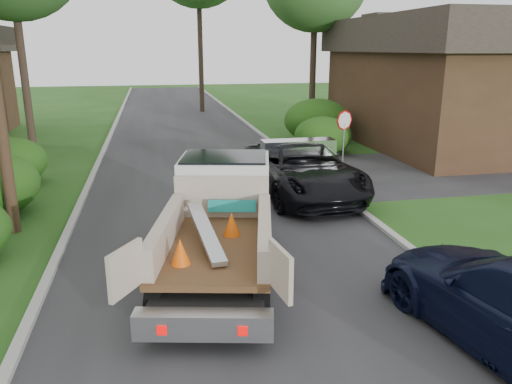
{
  "coord_description": "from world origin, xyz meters",
  "views": [
    {
      "loc": [
        -1.77,
        -8.44,
        4.67
      ],
      "look_at": [
        0.67,
        3.32,
        1.2
      ],
      "focal_mm": 35.0,
      "sensor_mm": 36.0,
      "label": 1
    }
  ],
  "objects": [
    {
      "name": "house_right",
      "position": [
        13.0,
        14.0,
        3.16
      ],
      "size": [
        9.72,
        12.96,
        6.2
      ],
      "rotation": [
        0.0,
        0.0,
        1.57
      ],
      "color": "#3D2819",
      "rests_on": "ground"
    },
    {
      "name": "ground",
      "position": [
        0.0,
        0.0,
        0.0
      ],
      "size": [
        120.0,
        120.0,
        0.0
      ],
      "primitive_type": "plane",
      "color": "#214E16",
      "rests_on": "ground"
    },
    {
      "name": "side_street",
      "position": [
        12.0,
        9.0,
        0.01
      ],
      "size": [
        16.0,
        7.0,
        0.02
      ],
      "primitive_type": "cube",
      "color": "#28282B",
      "rests_on": "ground"
    },
    {
      "name": "road",
      "position": [
        0.0,
        10.0,
        0.0
      ],
      "size": [
        8.0,
        90.0,
        0.02
      ],
      "primitive_type": "cube",
      "color": "#28282B",
      "rests_on": "ground"
    },
    {
      "name": "black_pickup",
      "position": [
        2.92,
        6.83,
        0.86
      ],
      "size": [
        3.22,
        6.36,
        1.72
      ],
      "primitive_type": "imported",
      "rotation": [
        0.0,
        0.0,
        0.06
      ],
      "color": "black",
      "rests_on": "ground"
    },
    {
      "name": "flatbed_truck",
      "position": [
        -0.38,
        2.02,
        1.2
      ],
      "size": [
        3.63,
        6.22,
        2.22
      ],
      "rotation": [
        0.0,
        0.0,
        -0.22
      ],
      "color": "black",
      "rests_on": "ground"
    },
    {
      "name": "curb_right",
      "position": [
        4.1,
        10.0,
        0.06
      ],
      "size": [
        0.2,
        90.0,
        0.12
      ],
      "primitive_type": "cube",
      "color": "#9E9E99",
      "rests_on": "ground"
    },
    {
      "name": "hedge_right_b",
      "position": [
        6.5,
        16.0,
        1.1
      ],
      "size": [
        3.38,
        3.38,
        2.21
      ],
      "primitive_type": "ellipsoid",
      "color": "#17420F",
      "rests_on": "ground"
    },
    {
      "name": "curb_left",
      "position": [
        -4.1,
        10.0,
        0.06
      ],
      "size": [
        0.2,
        90.0,
        0.12
      ],
      "primitive_type": "cube",
      "color": "#9E9E99",
      "rests_on": "ground"
    },
    {
      "name": "hedge_right_a",
      "position": [
        5.8,
        13.0,
        0.85
      ],
      "size": [
        2.6,
        2.6,
        1.7
      ],
      "primitive_type": "ellipsoid",
      "color": "#17420F",
      "rests_on": "ground"
    },
    {
      "name": "hedge_left_c",
      "position": [
        -6.8,
        10.0,
        0.85
      ],
      "size": [
        2.6,
        2.6,
        1.7
      ],
      "primitive_type": "ellipsoid",
      "color": "#17420F",
      "rests_on": "ground"
    },
    {
      "name": "stop_sign",
      "position": [
        5.2,
        9.0,
        1.78
      ],
      "size": [
        0.71,
        0.32,
        2.48
      ],
      "color": "slate",
      "rests_on": "ground"
    }
  ]
}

